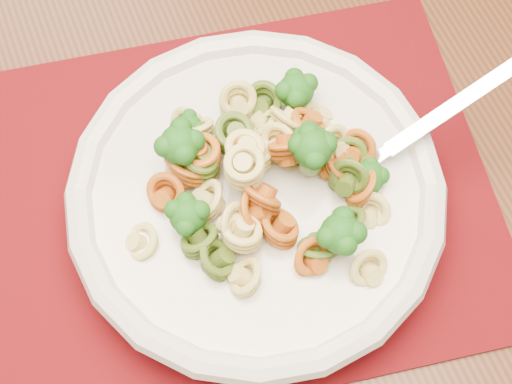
{
  "coord_description": "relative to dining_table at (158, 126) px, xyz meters",
  "views": [
    {
      "loc": [
        0.19,
        -0.54,
        1.24
      ],
      "look_at": [
        0.19,
        -0.34,
        0.77
      ],
      "focal_mm": 50.0,
      "sensor_mm": 36.0,
      "label": 1
    }
  ],
  "objects": [
    {
      "name": "pasta_broccoli_heap",
      "position": [
        0.1,
        -0.14,
        0.16
      ],
      "size": [
        0.23,
        0.23,
        0.06
      ],
      "primitive_type": null,
      "color": "#ECD474",
      "rests_on": "pasta_bowl"
    },
    {
      "name": "placemat",
      "position": [
        0.08,
        -0.13,
        0.11
      ],
      "size": [
        0.45,
        0.38,
        0.0
      ],
      "primitive_type": "cube",
      "rotation": [
        0.0,
        0.0,
        0.2
      ],
      "color": "#52030F",
      "rests_on": "dining_table"
    },
    {
      "name": "fork",
      "position": [
        0.17,
        -0.13,
        0.16
      ],
      "size": [
        0.17,
        0.11,
        0.08
      ],
      "primitive_type": null,
      "rotation": [
        0.0,
        -0.35,
        0.49
      ],
      "color": "silver",
      "rests_on": "pasta_bowl"
    },
    {
      "name": "pasta_bowl",
      "position": [
        0.1,
        -0.14,
        0.15
      ],
      "size": [
        0.27,
        0.27,
        0.05
      ],
      "color": "silver",
      "rests_on": "placemat"
    },
    {
      "name": "dining_table",
      "position": [
        0.0,
        0.0,
        0.0
      ],
      "size": [
        1.45,
        1.2,
        0.73
      ],
      "rotation": [
        0.0,
        0.0,
        0.37
      ],
      "color": "#572B18",
      "rests_on": "ground"
    }
  ]
}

